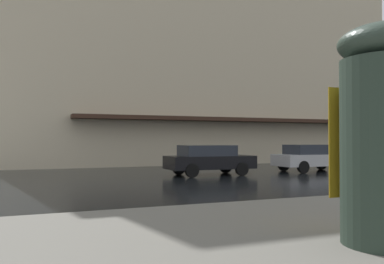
% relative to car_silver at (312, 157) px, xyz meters
% --- Properties ---
extents(haussmann_block_corner, '(16.83, 28.55, 23.62)m').
position_rel_car_silver_xyz_m(haussmann_block_corner, '(14.81, 1.58, 10.81)').
color(haussmann_block_corner, beige).
rests_on(haussmann_block_corner, ground_plane).
extents(car_silver, '(1.85, 4.10, 1.41)m').
position_rel_car_silver_xyz_m(car_silver, '(0.00, 0.00, 0.00)').
color(car_silver, '#B7B7BC').
rests_on(car_silver, ground_plane).
extents(car_black, '(1.85, 4.10, 1.41)m').
position_rel_car_silver_xyz_m(car_black, '(0.00, 5.97, 0.00)').
color(car_black, black).
rests_on(car_black, ground_plane).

